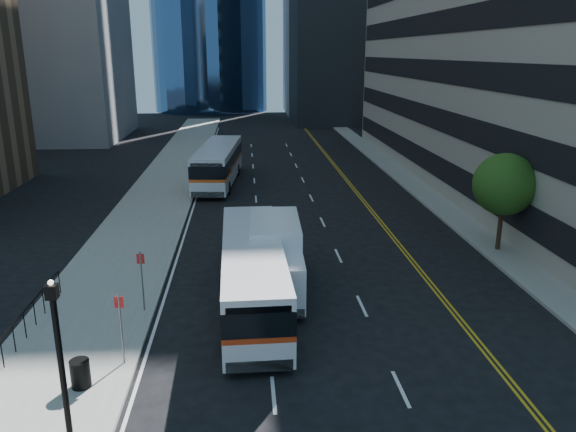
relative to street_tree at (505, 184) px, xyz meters
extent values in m
plane|color=black|center=(-9.00, -8.00, -3.64)|extent=(160.00, 160.00, 0.00)
cube|color=gray|center=(-19.50, 17.00, -3.57)|extent=(5.00, 90.00, 0.15)
cube|color=gray|center=(0.00, 17.00, -3.57)|extent=(2.00, 90.00, 0.15)
cylinder|color=#332114|center=(0.00, 0.00, -2.39)|extent=(0.24, 0.24, 2.20)
sphere|color=#254D16|center=(0.00, 0.00, 0.01)|extent=(3.20, 3.20, 3.20)
cylinder|color=black|center=(-18.00, -14.00, -1.39)|extent=(0.16, 0.16, 4.20)
cube|color=black|center=(-18.00, -14.00, 0.89)|extent=(0.28, 0.28, 0.36)
cube|color=silver|center=(-13.01, -5.73, -2.82)|extent=(2.59, 10.96, 1.00)
cube|color=red|center=(-13.01, -5.73, -2.23)|extent=(2.61, 10.98, 0.20)
cube|color=black|center=(-13.01, -5.73, -1.73)|extent=(2.61, 10.98, 0.82)
cube|color=silver|center=(-13.01, -5.73, -1.05)|extent=(2.59, 10.96, 0.45)
cylinder|color=black|center=(-14.00, -9.02, -3.19)|extent=(0.29, 0.92, 0.91)
cylinder|color=black|center=(-11.88, -8.98, -3.19)|extent=(0.29, 0.92, 0.91)
cylinder|color=black|center=(-14.13, -2.84, -3.19)|extent=(0.29, 0.92, 0.91)
cylinder|color=black|center=(-12.01, -2.79, -3.19)|extent=(0.29, 0.92, 0.91)
cube|color=white|center=(-15.34, 17.20, -2.76)|extent=(3.64, 11.91, 1.07)
cube|color=#EF5416|center=(-15.34, 17.20, -2.13)|extent=(3.66, 11.93, 0.21)
cube|color=black|center=(-15.34, 17.20, -1.59)|extent=(3.66, 11.93, 0.88)
cube|color=white|center=(-15.34, 17.20, -0.86)|extent=(3.64, 11.91, 0.49)
cylinder|color=black|center=(-16.82, 13.81, -3.15)|extent=(0.38, 1.00, 0.98)
cylinder|color=black|center=(-14.53, 13.59, -3.15)|extent=(0.38, 1.00, 0.98)
cylinder|color=black|center=(-16.19, 20.42, -3.15)|extent=(0.38, 1.00, 0.98)
cylinder|color=black|center=(-13.90, 20.20, -3.15)|extent=(0.38, 1.00, 0.98)
cube|color=white|center=(-12.06, -6.53, -2.33)|extent=(2.23, 2.06, 1.90)
cube|color=black|center=(-12.09, -7.39, -1.96)|extent=(1.98, 0.12, 1.00)
cube|color=white|center=(-11.97, -3.36, -1.78)|extent=(2.30, 4.41, 2.36)
cube|color=black|center=(-12.00, -4.35, -3.14)|extent=(1.75, 6.03, 0.23)
cylinder|color=black|center=(-13.04, -6.68, -3.21)|extent=(0.28, 0.88, 0.87)
cylinder|color=black|center=(-11.10, -6.74, -3.21)|extent=(0.28, 0.88, 0.87)
cylinder|color=black|center=(-12.90, -2.15, -3.21)|extent=(0.28, 0.88, 0.87)
cylinder|color=black|center=(-10.97, -2.21, -3.21)|extent=(0.28, 0.88, 0.87)
cylinder|color=black|center=(-18.44, -11.31, -3.04)|extent=(0.77, 0.77, 0.90)
camera|label=1|loc=(-13.21, -27.03, 6.52)|focal=35.00mm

